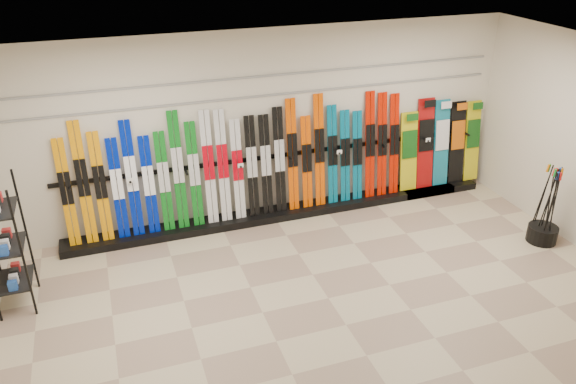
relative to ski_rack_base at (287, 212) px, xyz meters
name	(u,v)px	position (x,y,z in m)	size (l,w,h in m)	color
floor	(328,298)	(-0.22, -2.28, -0.06)	(8.00, 8.00, 0.00)	gray
back_wall	(269,126)	(-0.22, 0.22, 1.44)	(8.00, 8.00, 0.00)	beige
ceiling	(337,68)	(-0.22, -2.28, 2.94)	(8.00, 8.00, 0.00)	silver
ski_rack_base	(287,212)	(0.00, 0.00, 0.00)	(8.00, 0.40, 0.12)	black
skis	(245,166)	(-0.66, 0.06, 0.89)	(5.38, 0.26, 1.84)	orange
snowboards	(440,144)	(2.85, 0.07, 0.79)	(1.58, 0.24, 1.56)	gold
accessory_rack	(6,246)	(-3.97, -1.08, 0.80)	(0.40, 0.60, 1.71)	black
pole_bin	(542,234)	(3.38, -2.03, 0.07)	(0.44, 0.44, 0.25)	black
ski_poles	(548,205)	(3.38, -2.01, 0.55)	(0.26, 0.37, 1.18)	black
slatwall_rail_0	(269,95)	(-0.22, 0.20, 1.94)	(7.60, 0.02, 0.03)	gray
slatwall_rail_1	(268,76)	(-0.22, 0.20, 2.24)	(7.60, 0.02, 0.03)	gray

